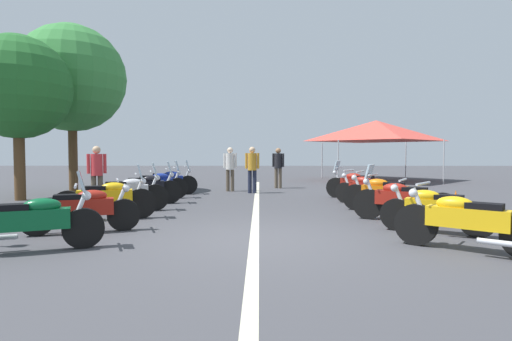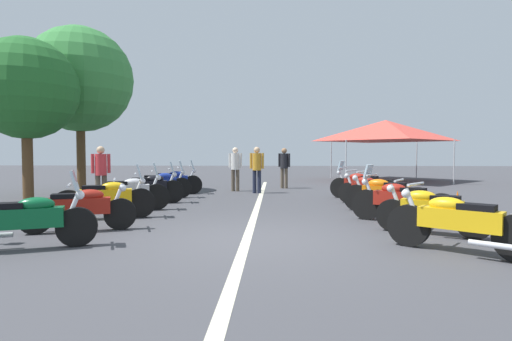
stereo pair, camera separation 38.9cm
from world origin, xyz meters
name	(u,v)px [view 1 (the left image)]	position (x,y,z in m)	size (l,w,h in m)	color
ground_plane	(254,239)	(0.00, 0.00, 0.00)	(80.00, 80.00, 0.00)	#424247
lane_centre_stripe	(256,208)	(3.95, 0.00, 0.00)	(19.37, 0.16, 0.01)	beige
motorcycle_left_row_0	(31,221)	(-0.92, 3.29, 0.46)	(1.02, 1.99, 1.20)	black
motorcycle_left_row_1	(83,209)	(0.53, 3.15, 0.45)	(0.95, 1.98, 0.98)	black
motorcycle_left_row_2	(107,198)	(1.98, 3.27, 0.48)	(0.91, 2.11, 1.22)	black
motorcycle_left_row_3	(127,193)	(3.26, 3.24, 0.48)	(0.88, 2.07, 1.23)	black
motorcycle_left_row_4	(146,188)	(4.76, 3.17, 0.48)	(0.80, 2.03, 1.23)	black
motorcycle_left_row_5	(156,184)	(6.09, 3.23, 0.47)	(0.88, 2.04, 1.22)	black
motorcycle_left_row_6	(167,181)	(7.39, 3.16, 0.48)	(0.77, 2.15, 1.22)	black
motorcycle_right_row_0	(466,221)	(-0.85, -3.15, 0.46)	(1.46, 1.75, 1.01)	black
motorcycle_right_row_1	(434,209)	(0.52, -3.27, 0.45)	(1.11, 1.77, 0.98)	black
motorcycle_right_row_2	(402,200)	(1.77, -3.12, 0.48)	(1.29, 1.92, 1.22)	black
motorcycle_right_row_3	(384,193)	(3.23, -3.19, 0.47)	(1.18, 1.91, 1.01)	black
motorcycle_right_row_4	(368,189)	(4.72, -3.19, 0.45)	(1.40, 1.68, 0.98)	black
motorcycle_right_row_5	(358,184)	(6.14, -3.24, 0.47)	(1.24, 1.93, 1.22)	black
traffic_cone_0	(456,204)	(2.55, -4.63, 0.29)	(0.36, 0.36, 0.61)	orange
bystander_0	(97,170)	(4.64, 4.54, 0.98)	(0.32, 0.48, 1.67)	brown
bystander_1	(278,165)	(10.07, -0.87, 0.98)	(0.32, 0.49, 1.68)	brown
bystander_2	(230,166)	(8.70, 1.04, 0.99)	(0.32, 0.52, 1.69)	brown
bystander_3	(252,166)	(7.97, 0.18, 0.99)	(0.32, 0.52, 1.69)	#1E2338
roadside_tree_0	(18,88)	(5.67, 7.35, 3.48)	(3.18, 3.18, 5.09)	brown
roadside_tree_1	(72,79)	(8.24, 6.87, 4.22)	(3.92, 3.92, 6.19)	brown
event_tent	(376,131)	(14.85, -6.30, 2.65)	(5.52, 5.52, 3.20)	#E54C3F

